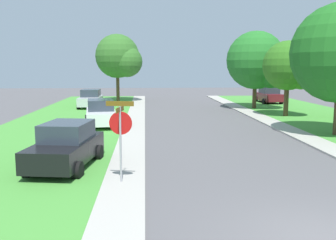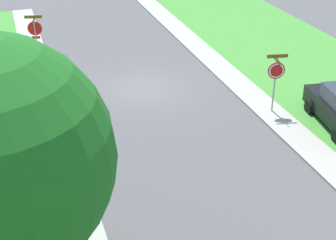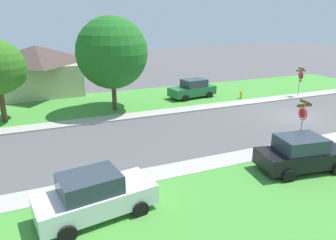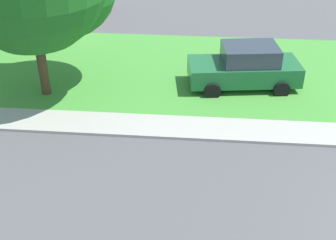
# 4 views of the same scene
# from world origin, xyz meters

# --- Properties ---
(sidewalk_east) EXTENTS (1.40, 56.00, 0.10)m
(sidewalk_east) POSITION_xyz_m (4.70, 12.00, 0.05)
(sidewalk_east) COLOR #ADA89E
(sidewalk_east) RESTS_ON ground
(lawn_east) EXTENTS (8.00, 56.00, 0.08)m
(lawn_east) POSITION_xyz_m (9.40, 12.00, 0.04)
(lawn_east) COLOR #479338
(lawn_east) RESTS_ON ground
(car_green_behind_trees) EXTENTS (2.48, 4.51, 1.76)m
(car_green_behind_trees) POSITION_xyz_m (8.05, 4.56, 0.87)
(car_green_behind_trees) COLOR #1E6033
(car_green_behind_trees) RESTS_ON ground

